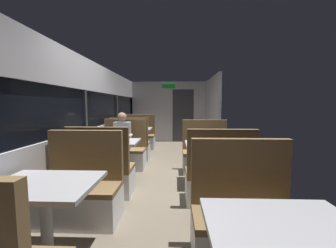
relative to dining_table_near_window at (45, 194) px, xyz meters
The scene contains 18 objects.
ground_plane 2.36m from the dining_table_near_window, 66.82° to the left, with size 3.30×9.20×0.02m, color #665B4C.
carriage_window_panel_left 2.21m from the dining_table_near_window, 104.90° to the left, with size 0.09×8.48×2.30m.
carriage_end_bulkhead 6.38m from the dining_table_near_window, 81.37° to the left, with size 2.90×0.11×2.30m.
carriage_aisle_panel_right 5.63m from the dining_table_near_window, 65.26° to the left, with size 0.08×2.40×2.30m, color #B2B2B7.
dining_table_near_window is the anchor object (origin of this frame).
bench_near_window_facing_entry 0.77m from the dining_table_near_window, 90.00° to the left, with size 0.95×0.50×1.10m.
dining_table_mid_window 2.12m from the dining_table_near_window, 90.00° to the left, with size 0.90×0.70×0.74m.
bench_mid_window_facing_end 1.45m from the dining_table_near_window, 90.00° to the left, with size 0.95×0.50×1.10m.
bench_mid_window_facing_entry 2.84m from the dining_table_near_window, 90.00° to the left, with size 0.95×0.50×1.10m.
dining_table_far_window 4.24m from the dining_table_near_window, 90.00° to the left, with size 0.90×0.70×0.74m.
bench_far_window_facing_end 3.55m from the dining_table_near_window, 90.00° to the left, with size 0.95×0.50×1.10m.
bench_far_window_facing_entry 4.95m from the dining_table_near_window, 90.00° to the left, with size 0.95×0.50×1.10m.
dining_table_front_aisle 1.89m from the dining_table_near_window, 18.53° to the right, with size 0.90×0.70×0.74m.
bench_front_aisle_facing_entry 1.82m from the dining_table_near_window, ahead, with size 0.95×0.50×1.10m.
dining_table_rear_aisle 2.62m from the dining_table_near_window, 46.99° to the left, with size 0.90×0.70×0.74m.
bench_rear_aisle_facing_end 2.19m from the dining_table_near_window, 34.27° to the left, with size 0.95×0.50×1.10m.
bench_rear_aisle_facing_entry 3.19m from the dining_table_near_window, 55.64° to the left, with size 0.95×0.50×1.10m.
seated_passenger 2.75m from the dining_table_near_window, 90.00° to the left, with size 0.47×0.55×1.26m.
Camera 1 is at (0.26, -3.83, 1.43)m, focal length 22.25 mm.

